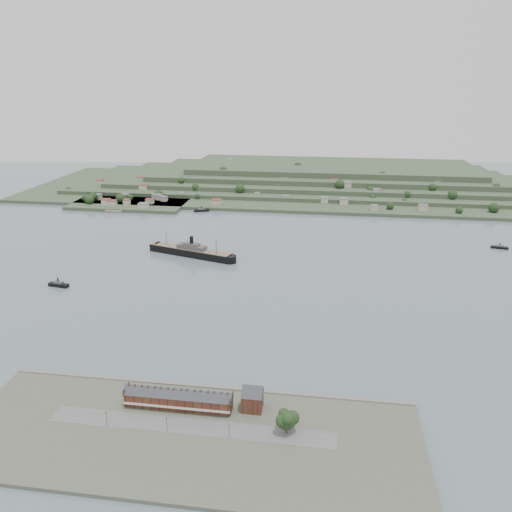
# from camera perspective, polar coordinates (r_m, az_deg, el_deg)

# --- Properties ---
(ground) EXTENTS (1400.00, 1400.00, 0.00)m
(ground) POSITION_cam_1_polar(r_m,az_deg,el_deg) (410.89, -0.76, -3.25)
(ground) COLOR slate
(ground) RESTS_ON ground
(near_shore) EXTENTS (220.00, 80.00, 2.60)m
(near_shore) POSITION_cam_1_polar(r_m,az_deg,el_deg) (252.73, -7.77, -19.60)
(near_shore) COLOR #4C5142
(near_shore) RESTS_ON ground
(terrace_row) EXTENTS (55.60, 9.80, 11.07)m
(terrace_row) POSITION_cam_1_polar(r_m,az_deg,el_deg) (265.87, -8.87, -15.84)
(terrace_row) COLOR #4C221B
(terrace_row) RESTS_ON ground
(gabled_building) EXTENTS (10.40, 10.18, 14.09)m
(gabled_building) POSITION_cam_1_polar(r_m,az_deg,el_deg) (261.02, -0.39, -15.96)
(gabled_building) COLOR #4C221B
(gabled_building) RESTS_ON ground
(far_peninsula) EXTENTS (760.00, 309.00, 30.00)m
(far_peninsula) POSITION_cam_1_polar(r_m,az_deg,el_deg) (781.54, 5.83, 8.68)
(far_peninsula) COLOR #374B32
(far_peninsula) RESTS_ON ground
(steamship) EXTENTS (95.23, 38.61, 23.47)m
(steamship) POSITION_cam_1_polar(r_m,az_deg,el_deg) (479.72, -7.75, 0.56)
(steamship) COLOR black
(steamship) RESTS_ON ground
(tugboat) EXTENTS (17.70, 7.10, 7.75)m
(tugboat) POSITION_cam_1_polar(r_m,az_deg,el_deg) (436.48, -21.63, -3.03)
(tugboat) COLOR black
(tugboat) RESTS_ON ground
(ferry_west) EXTENTS (20.05, 10.86, 7.25)m
(ferry_west) POSITION_cam_1_polar(r_m,az_deg,el_deg) (638.72, -6.25, 5.24)
(ferry_west) COLOR black
(ferry_west) RESTS_ON ground
(ferry_east) EXTENTS (16.56, 7.23, 6.01)m
(ferry_east) POSITION_cam_1_polar(r_m,az_deg,el_deg) (551.51, 26.07, 0.92)
(ferry_east) COLOR black
(ferry_east) RESTS_ON ground
(fig_tree) EXTENTS (11.07, 9.59, 12.36)m
(fig_tree) POSITION_cam_1_polar(r_m,az_deg,el_deg) (245.91, 3.60, -18.17)
(fig_tree) COLOR #463320
(fig_tree) RESTS_ON ground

